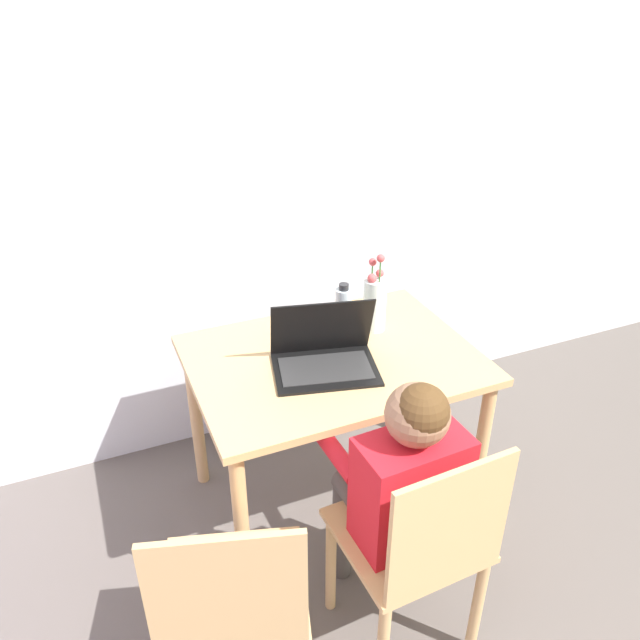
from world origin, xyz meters
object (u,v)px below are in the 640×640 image
person_seated (401,476)px  flower_vase (375,302)px  water_bottle (343,313)px  chair_spare (234,608)px  chair_occupied (418,547)px  laptop (324,352)px

person_seated → flower_vase: (0.26, 0.69, 0.20)m
flower_vase → water_bottle: flower_vase is taller
chair_spare → water_bottle: 1.10m
chair_spare → water_bottle: (0.68, 0.78, 0.37)m
chair_occupied → water_bottle: (0.12, 0.80, 0.37)m
chair_spare → flower_vase: bearing=-119.5°
chair_spare → person_seated: person_seated is taller
chair_spare → laptop: 0.88m
person_seated → flower_vase: bearing=-113.2°
chair_occupied → chair_spare: same height
chair_occupied → water_bottle: size_ratio=3.79×
person_seated → water_bottle: person_seated is taller
chair_occupied → laptop: 0.72m
chair_spare → flower_vase: 1.20m
chair_occupied → flower_vase: 0.93m
chair_occupied → chair_spare: bearing=-4.3°
water_bottle → laptop: bearing=-133.8°
chair_occupied → chair_spare: size_ratio=1.00×
chair_spare → laptop: laptop is taller
flower_vase → chair_spare: bearing=-135.8°
person_seated → laptop: person_seated is taller
chair_occupied → flower_vase: (0.26, 0.81, 0.38)m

